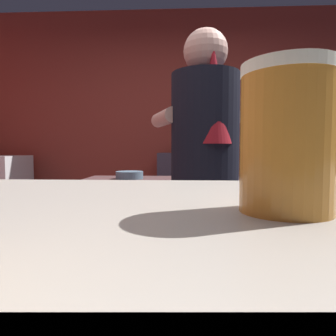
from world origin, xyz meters
The scene contains 12 objects.
wall_back centered at (0.00, 2.20, 1.35)m, with size 5.20×0.10×2.70m, color maroon.
prep_counter centered at (0.35, 0.65, 0.45)m, with size 2.10×0.60×0.91m, color #4F3334.
back_shelf centered at (0.12, 1.92, 0.54)m, with size 0.81×0.36×1.07m, color #3B3341.
bartender centered at (0.09, 0.20, 0.99)m, with size 0.50×0.55×1.70m.
knife_block centered at (0.89, 0.67, 1.01)m, with size 0.10×0.08×0.28m.
mixing_bowl centered at (-0.39, 0.71, 0.93)m, with size 0.19×0.19×0.05m, color slate.
chefs_knife centered at (0.37, 0.60, 0.91)m, with size 0.24×0.03×0.01m, color silver.
pint_glass_near centered at (0.07, -1.04, 1.12)m, with size 0.08×0.08×0.13m.
bottle_olive_oil centered at (0.41, 1.85, 1.16)m, with size 0.06×0.06×0.23m.
bottle_vinegar centered at (0.07, 1.95, 1.16)m, with size 0.07×0.07×0.22m.
bottle_hot_sauce centered at (0.29, 1.89, 1.17)m, with size 0.05×0.05×0.25m.
bottle_soy centered at (0.21, 1.99, 1.17)m, with size 0.07×0.07×0.25m.
Camera 1 is at (-0.02, -1.31, 1.11)m, focal length 31.69 mm.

